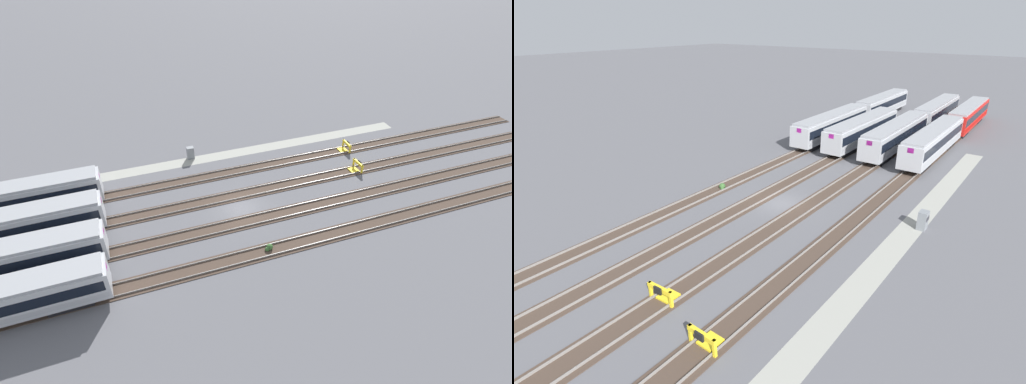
% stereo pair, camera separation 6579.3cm
% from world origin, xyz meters
% --- Properties ---
extents(ground_plane, '(400.00, 400.00, 0.00)m').
position_xyz_m(ground_plane, '(0.00, 0.00, 0.00)').
color(ground_plane, '#5B5B60').
extents(service_walkway, '(54.00, 2.00, 0.01)m').
position_xyz_m(service_walkway, '(0.00, -11.49, 0.00)').
color(service_walkway, '#9E9E93').
rests_on(service_walkway, ground).
extents(rail_track_nearest, '(90.00, 2.23, 0.21)m').
position_xyz_m(rail_track_nearest, '(0.00, -7.18, 0.04)').
color(rail_track_nearest, '#47382D').
rests_on(rail_track_nearest, ground).
extents(rail_track_near_inner, '(90.00, 2.24, 0.21)m').
position_xyz_m(rail_track_near_inner, '(0.00, -2.39, 0.04)').
color(rail_track_near_inner, '#47382D').
rests_on(rail_track_near_inner, ground).
extents(rail_track_middle, '(90.00, 2.24, 0.21)m').
position_xyz_m(rail_track_middle, '(0.00, 2.39, 0.04)').
color(rail_track_middle, '#47382D').
rests_on(rail_track_middle, ground).
extents(rail_track_far_inner, '(90.00, 2.23, 0.21)m').
position_xyz_m(rail_track_far_inner, '(0.00, 7.18, 0.04)').
color(rail_track_far_inner, '#47382D').
rests_on(rail_track_far_inner, ground).
extents(subway_car_front_row_leftmost, '(18.02, 2.98, 3.70)m').
position_xyz_m(subway_car_front_row_leftmost, '(22.97, 7.18, 2.04)').
color(subway_car_front_row_leftmost, '#B7BABF').
rests_on(subway_car_front_row_leftmost, ground).
extents(subway_car_front_row_left_inner, '(18.03, 3.03, 3.70)m').
position_xyz_m(subway_car_front_row_left_inner, '(22.97, -2.34, 2.04)').
color(subway_car_front_row_left_inner, '#B7BABF').
rests_on(subway_car_front_row_left_inner, ground).
extents(subway_car_front_row_centre, '(18.04, 3.08, 3.70)m').
position_xyz_m(subway_car_front_row_centre, '(41.58, -7.22, 2.04)').
color(subway_car_front_row_centre, red).
rests_on(subway_car_front_row_centre, ground).
extents(subway_car_front_row_right_inner, '(18.03, 3.00, 3.70)m').
position_xyz_m(subway_car_front_row_right_inner, '(41.91, 7.22, 2.04)').
color(subway_car_front_row_right_inner, '#B7BABF').
rests_on(subway_car_front_row_right_inner, ground).
extents(subway_car_front_row_rightmost, '(18.02, 2.95, 3.70)m').
position_xyz_m(subway_car_front_row_rightmost, '(22.97, 2.42, 2.04)').
color(subway_car_front_row_rightmost, '#B7BABF').
rests_on(subway_car_front_row_rightmost, ground).
extents(subway_car_back_row_leftmost, '(18.04, 3.12, 3.70)m').
position_xyz_m(subway_car_back_row_leftmost, '(41.62, -2.37, 2.04)').
color(subway_car_back_row_leftmost, '#B7BABF').
rests_on(subway_car_back_row_leftmost, ground).
extents(subway_car_back_row_centre, '(18.01, 2.93, 3.70)m').
position_xyz_m(subway_car_back_row_centre, '(22.97, -7.12, 2.04)').
color(subway_car_back_row_centre, '#B7BABF').
rests_on(subway_car_back_row_centre, ground).
extents(bumper_stop_nearest_track, '(1.36, 2.00, 1.22)m').
position_xyz_m(bumper_stop_nearest_track, '(-17.08, -7.18, 0.51)').
color(bumper_stop_nearest_track, yellow).
rests_on(bumper_stop_nearest_track, ground).
extents(bumper_stop_near_inner_track, '(1.38, 2.01, 1.22)m').
position_xyz_m(bumper_stop_near_inner_track, '(-15.89, -2.38, 0.51)').
color(bumper_stop_near_inner_track, yellow).
rests_on(bumper_stop_near_inner_track, ground).
extents(electrical_cabinet, '(0.90, 0.73, 1.60)m').
position_xyz_m(electrical_cabinet, '(2.91, -12.25, 0.80)').
color(electrical_cabinet, gray).
rests_on(electrical_cabinet, ground).
extents(weed_clump, '(0.92, 0.70, 0.64)m').
position_xyz_m(weed_clump, '(-0.60, 6.95, 0.24)').
color(weed_clump, '#38602D').
rests_on(weed_clump, ground).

